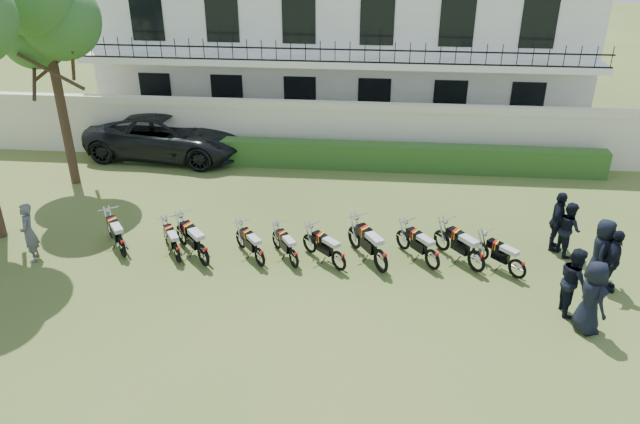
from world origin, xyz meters
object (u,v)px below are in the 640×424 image
object	(u,v)px
motorcycle_9	(518,264)
motorcycle_1	(177,249)
motorcycle_0	(122,243)
officer_2	(613,261)
motorcycle_6	(381,256)
motorcycle_3	(260,253)
officer_1	(574,281)
suv	(168,135)
officer_5	(557,222)
motorcycle_5	(339,256)
motorcycle_8	(477,256)
officer_4	(568,228)
tree_west_near	(44,12)
motorcycle_7	(433,255)
inspector	(29,233)
officer_3	(601,252)
motorcycle_2	(203,250)
motorcycle_4	(294,254)
officer_0	(592,297)

from	to	relation	value
motorcycle_9	motorcycle_1	bearing A→B (deg)	136.20
motorcycle_0	officer_2	xyz separation A→B (m)	(13.14, -0.39, 0.38)
motorcycle_9	motorcycle_6	bearing A→B (deg)	136.51
motorcycle_3	officer_1	size ratio (longest dim) A/B	0.81
motorcycle_3	suv	distance (m)	9.28
motorcycle_0	motorcycle_1	distance (m)	1.63
officer_2	officer_5	distance (m)	2.18
officer_5	motorcycle_5	bearing A→B (deg)	124.95
motorcycle_8	motorcycle_1	bearing A→B (deg)	143.88
motorcycle_1	suv	distance (m)	8.27
motorcycle_5	officer_4	distance (m)	6.56
officer_2	officer_4	distance (m)	1.89
tree_west_near	motorcycle_8	xyz separation A→B (m)	(13.43, -4.74, -5.39)
motorcycle_7	motorcycle_3	bearing A→B (deg)	146.40
officer_4	officer_5	world-z (taller)	officer_5
inspector	officer_4	world-z (taller)	inspector
officer_3	officer_4	distance (m)	1.50
officer_4	motorcycle_2	bearing A→B (deg)	83.01
motorcycle_6	motorcycle_5	bearing A→B (deg)	148.68
motorcycle_1	motorcycle_4	size ratio (longest dim) A/B	1.01
motorcycle_0	motorcycle_9	bearing A→B (deg)	-36.61
motorcycle_0	officer_2	distance (m)	13.15
motorcycle_5	motorcycle_6	xyz separation A→B (m)	(1.14, 0.01, 0.08)
officer_1	officer_2	bearing A→B (deg)	-49.86
motorcycle_6	suv	xyz separation A→B (m)	(-8.33, 7.81, 0.32)
motorcycle_0	inspector	size ratio (longest dim) A/B	0.92
motorcycle_1	motorcycle_8	xyz separation A→B (m)	(8.21, 0.26, 0.07)
motorcycle_1	suv	bearing A→B (deg)	77.12
motorcycle_4	suv	world-z (taller)	suv
motorcycle_5	officer_3	xyz separation A→B (m)	(6.83, 0.11, 0.46)
motorcycle_9	officer_4	xyz separation A→B (m)	(1.61, 1.50, 0.36)
motorcycle_3	motorcycle_2	bearing A→B (deg)	147.03
motorcycle_2	officer_5	world-z (taller)	officer_5
motorcycle_3	motorcycle_0	bearing A→B (deg)	140.40
motorcycle_1	motorcycle_9	world-z (taller)	motorcycle_9
motorcycle_1	officer_1	distance (m)	10.36
motorcycle_6	officer_5	distance (m)	5.27
motorcycle_2	motorcycle_4	xyz separation A→B (m)	(2.49, 0.15, -0.09)
inspector	officer_2	world-z (taller)	inspector
motorcycle_5	motorcycle_8	bearing A→B (deg)	-41.47
officer_2	motorcycle_1	bearing A→B (deg)	108.64
motorcycle_0	motorcycle_6	bearing A→B (deg)	-37.14
officer_5	motorcycle_1	bearing A→B (deg)	118.31
tree_west_near	officer_5	world-z (taller)	tree_west_near
tree_west_near	motorcycle_4	world-z (taller)	tree_west_near
motorcycle_8	officer_0	bearing A→B (deg)	-83.85
motorcycle_1	motorcycle_3	world-z (taller)	motorcycle_3
motorcycle_4	officer_4	bearing A→B (deg)	-21.40
motorcycle_6	motorcycle_8	bearing A→B (deg)	-25.98
motorcycle_5	motorcycle_3	bearing A→B (deg)	133.96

